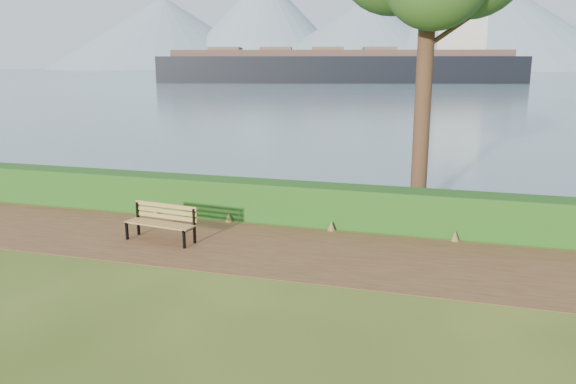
% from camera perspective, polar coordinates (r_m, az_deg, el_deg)
% --- Properties ---
extents(ground, '(140.00, 140.00, 0.00)m').
position_cam_1_polar(ground, '(12.34, -4.97, -5.96)').
color(ground, '#394F16').
rests_on(ground, ground).
extents(path, '(40.00, 3.40, 0.01)m').
position_cam_1_polar(path, '(12.60, -4.47, -5.52)').
color(path, '#56331D').
rests_on(path, ground).
extents(hedge, '(32.00, 0.85, 1.00)m').
position_cam_1_polar(hedge, '(14.55, -1.25, -0.94)').
color(hedge, '#154C16').
rests_on(hedge, ground).
extents(water, '(700.00, 510.00, 0.00)m').
position_cam_1_polar(water, '(270.90, 16.07, 11.54)').
color(water, slate).
rests_on(water, ground).
extents(mountains, '(585.00, 190.00, 70.00)m').
position_cam_1_polar(mountains, '(417.78, 15.36, 15.69)').
color(mountains, gray).
rests_on(mountains, ground).
extents(bench, '(1.73, 0.71, 0.85)m').
position_cam_1_polar(bench, '(13.16, -12.67, -2.81)').
color(bench, black).
rests_on(bench, ground).
extents(cargo_ship, '(77.83, 30.82, 23.44)m').
position_cam_1_polar(cargo_ship, '(124.91, 6.55, 12.57)').
color(cargo_ship, black).
rests_on(cargo_ship, ground).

